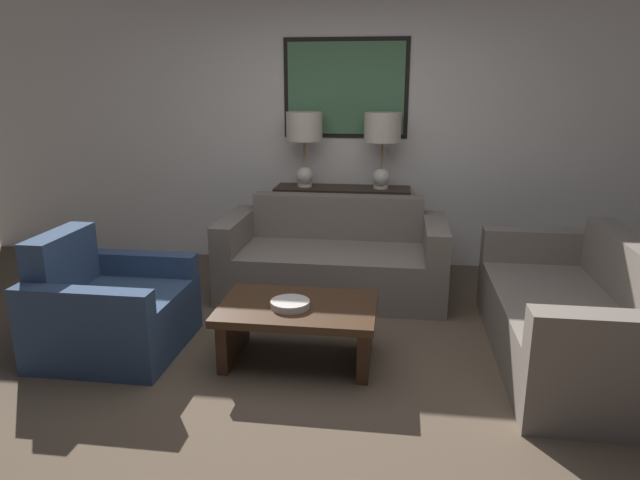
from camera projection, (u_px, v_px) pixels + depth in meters
The scene contains 10 objects.
ground_plane at pixel (306, 375), 3.53m from camera, with size 20.00×20.00×0.00m, color brown.
back_wall at pixel (346, 128), 5.51m from camera, with size 7.65×0.12×2.65m.
console_table at pixel (342, 228), 5.51m from camera, with size 1.28×0.38×0.79m.
table_lamp_left at pixel (304, 133), 5.31m from camera, with size 0.34×0.34×0.70m.
table_lamp_right at pixel (382, 134), 5.22m from camera, with size 0.34×0.34×0.70m.
couch_by_back_wall at pixel (333, 261), 4.86m from camera, with size 1.86×0.90×0.79m.
couch_by_side at pixel (576, 319), 3.67m from camera, with size 0.90×1.86×0.79m.
coffee_table at pixel (298, 320), 3.65m from camera, with size 0.99×0.67×0.39m.
decorative_bowl at pixel (290, 304), 3.57m from camera, with size 0.25×0.25×0.05m.
armchair_near_back_wall at pixel (110, 311), 3.82m from camera, with size 0.87×0.90×0.81m.
Camera 1 is at (0.53, -3.14, 1.75)m, focal length 32.00 mm.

